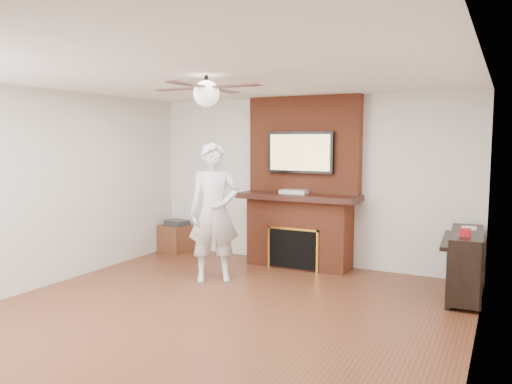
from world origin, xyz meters
The scene contains 12 objects.
room_shell centered at (0.00, 0.00, 1.25)m, with size 5.36×5.86×2.86m.
fireplace centered at (0.00, 2.55, 1.00)m, with size 1.78×0.64×2.50m.
tv centered at (0.00, 2.50, 1.68)m, with size 1.00×0.08×0.60m.
ceiling_fan centered at (0.00, 0.00, 2.33)m, with size 1.21×1.21×0.31m.
person centered at (-0.72, 1.28, 0.91)m, with size 0.67×0.44×1.82m, color silver.
side_table centered at (-2.20, 2.48, 0.24)m, with size 0.54×0.54×0.53m.
piano centered at (2.31, 2.00, 0.42)m, with size 0.51×1.23×0.88m.
cable_box centered at (-0.07, 2.45, 1.11)m, with size 0.39×0.22×0.06m, color silver.
candle_orange centered at (-0.17, 2.35, 0.07)m, with size 0.07×0.07×0.13m, color #EC481B.
candle_green centered at (0.02, 2.30, 0.04)m, with size 0.07×0.07×0.08m, color #487E32.
candle_cream centered at (0.15, 2.32, 0.05)m, with size 0.08×0.08×0.11m, color #F9E4C6.
candle_blue centered at (0.21, 2.32, 0.04)m, with size 0.06×0.06×0.09m, color #313A94.
Camera 1 is at (2.72, -4.25, 1.86)m, focal length 35.00 mm.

